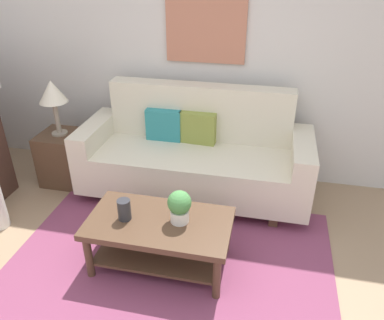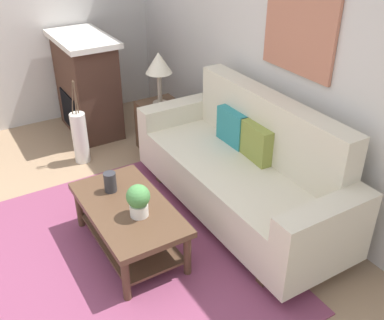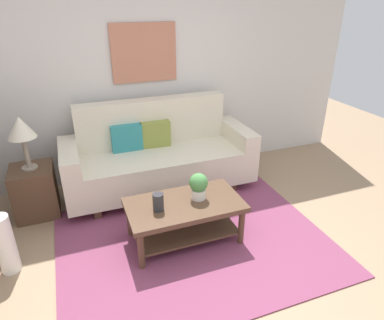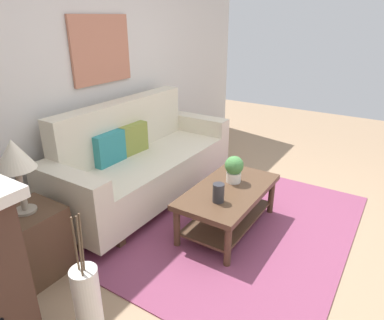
% 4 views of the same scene
% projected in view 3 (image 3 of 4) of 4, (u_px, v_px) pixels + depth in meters
% --- Properties ---
extents(ground_plane, '(9.77, 9.77, 0.00)m').
position_uv_depth(ground_plane, '(215.00, 277.00, 2.97)').
color(ground_plane, '#9E7F60').
extents(wall_back, '(5.77, 0.10, 2.70)m').
position_uv_depth(wall_back, '(146.00, 72.00, 4.23)').
color(wall_back, silver).
rests_on(wall_back, ground_plane).
extents(area_rug, '(2.58, 2.00, 0.01)m').
position_uv_depth(area_rug, '(194.00, 241.00, 3.39)').
color(area_rug, '#843D5B').
rests_on(area_rug, ground_plane).
extents(couch, '(2.24, 0.84, 1.08)m').
position_uv_depth(couch, '(159.00, 157.00, 4.17)').
color(couch, beige).
rests_on(couch, ground_plane).
extents(throw_pillow_teal, '(0.36, 0.12, 0.32)m').
position_uv_depth(throw_pillow_teal, '(127.00, 138.00, 4.05)').
color(throw_pillow_teal, teal).
rests_on(throw_pillow_teal, couch).
extents(throw_pillow_olive, '(0.37, 0.14, 0.32)m').
position_uv_depth(throw_pillow_olive, '(155.00, 134.00, 4.16)').
color(throw_pillow_olive, olive).
rests_on(throw_pillow_olive, couch).
extents(coffee_table, '(1.10, 0.60, 0.43)m').
position_uv_depth(coffee_table, '(184.00, 213.00, 3.29)').
color(coffee_table, '#513826').
rests_on(coffee_table, ground_plane).
extents(tabletop_vase, '(0.10, 0.10, 0.17)m').
position_uv_depth(tabletop_vase, '(158.00, 202.00, 3.10)').
color(tabletop_vase, '#2D2D33').
rests_on(tabletop_vase, coffee_table).
extents(potted_plant_tabletop, '(0.18, 0.18, 0.26)m').
position_uv_depth(potted_plant_tabletop, '(199.00, 185.00, 3.25)').
color(potted_plant_tabletop, white).
rests_on(potted_plant_tabletop, coffee_table).
extents(side_table, '(0.44, 0.44, 0.56)m').
position_uv_depth(side_table, '(35.00, 191.00, 3.72)').
color(side_table, '#513826').
rests_on(side_table, ground_plane).
extents(table_lamp, '(0.28, 0.28, 0.57)m').
position_uv_depth(table_lamp, '(21.00, 130.00, 3.41)').
color(table_lamp, gray).
rests_on(table_lamp, side_table).
extents(floor_vase, '(0.16, 0.16, 0.56)m').
position_uv_depth(floor_vase, '(5.00, 245.00, 2.93)').
color(floor_vase, white).
rests_on(floor_vase, ground_plane).
extents(framed_painting, '(0.78, 0.03, 0.68)m').
position_uv_depth(framed_painting, '(144.00, 53.00, 4.06)').
color(framed_painting, '#B77056').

